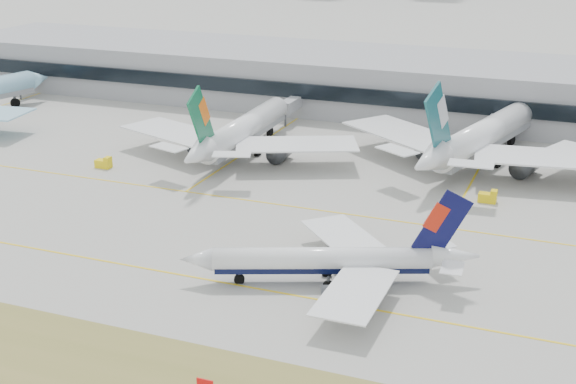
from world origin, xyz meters
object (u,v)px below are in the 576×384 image
at_px(widebody_eva, 241,132).
at_px(taxiing_airliner, 333,261).
at_px(terminal, 395,83).
at_px(widebody_cathay, 480,138).

bearing_deg(widebody_eva, taxiing_airliner, -145.22).
bearing_deg(terminal, widebody_cathay, -55.39).
bearing_deg(widebody_cathay, widebody_eva, 117.37).
xyz_separation_m(widebody_eva, widebody_cathay, (52.75, 12.65, 0.63)).
distance_m(widebody_eva, widebody_cathay, 54.25).
relative_size(taxiing_airliner, terminal, 0.16).
xyz_separation_m(taxiing_airliner, widebody_cathay, (11.60, 68.81, 2.51)).
xyz_separation_m(widebody_eva, terminal, (21.80, 57.51, 1.88)).
bearing_deg(taxiing_airliner, terminal, -102.21).
distance_m(taxiing_airliner, terminal, 115.37).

